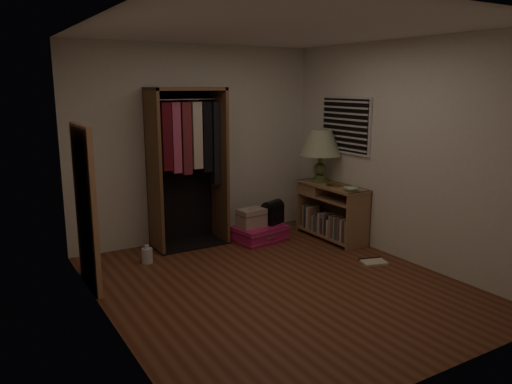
# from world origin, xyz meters

# --- Properties ---
(ground) EXTENTS (4.00, 4.00, 0.00)m
(ground) POSITION_xyz_m (0.00, 0.00, 0.00)
(ground) COLOR #5B2D1A
(ground) RESTS_ON ground
(room_walls) EXTENTS (3.52, 4.02, 2.60)m
(room_walls) POSITION_xyz_m (0.08, 0.04, 1.50)
(room_walls) COLOR silver
(room_walls) RESTS_ON ground
(console_bookshelf) EXTENTS (0.42, 1.12, 0.75)m
(console_bookshelf) POSITION_xyz_m (1.53, 1.05, 0.39)
(console_bookshelf) COLOR #916946
(console_bookshelf) RESTS_ON ground
(open_wardrobe) EXTENTS (0.95, 0.50, 2.05)m
(open_wardrobe) POSITION_xyz_m (-0.22, 1.77, 1.21)
(open_wardrobe) COLOR brown
(open_wardrobe) RESTS_ON ground
(floor_mirror) EXTENTS (0.06, 0.80, 1.70)m
(floor_mirror) POSITION_xyz_m (-1.70, 1.00, 0.85)
(floor_mirror) COLOR tan
(floor_mirror) RESTS_ON ground
(pink_suitcase) EXTENTS (0.76, 0.60, 0.21)m
(pink_suitcase) POSITION_xyz_m (0.62, 1.39, 0.11)
(pink_suitcase) COLOR #C51861
(pink_suitcase) RESTS_ON ground
(train_case) EXTENTS (0.38, 0.28, 0.26)m
(train_case) POSITION_xyz_m (0.51, 1.42, 0.34)
(train_case) COLOR tan
(train_case) RESTS_ON pink_suitcase
(black_bag) EXTENTS (0.34, 0.28, 0.32)m
(black_bag) POSITION_xyz_m (0.85, 1.42, 0.38)
(black_bag) COLOR black
(black_bag) RESTS_ON pink_suitcase
(table_lamp) EXTENTS (0.71, 0.71, 0.73)m
(table_lamp) POSITION_xyz_m (1.54, 1.28, 1.28)
(table_lamp) COLOR #465429
(table_lamp) RESTS_ON console_bookshelf
(brass_tray) EXTENTS (0.26, 0.26, 0.01)m
(brass_tray) POSITION_xyz_m (1.54, 0.95, 0.76)
(brass_tray) COLOR olive
(brass_tray) RESTS_ON console_bookshelf
(ceramic_bowl) EXTENTS (0.23, 0.23, 0.04)m
(ceramic_bowl) POSITION_xyz_m (1.49, 0.57, 0.77)
(ceramic_bowl) COLOR #A8CAAE
(ceramic_bowl) RESTS_ON console_bookshelf
(white_jug) EXTENTS (0.14, 0.14, 0.22)m
(white_jug) POSITION_xyz_m (-0.97, 1.35, 0.10)
(white_jug) COLOR silver
(white_jug) RESTS_ON ground
(floor_book) EXTENTS (0.34, 0.30, 0.03)m
(floor_book) POSITION_xyz_m (1.35, -0.01, 0.01)
(floor_book) COLOR beige
(floor_book) RESTS_ON ground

